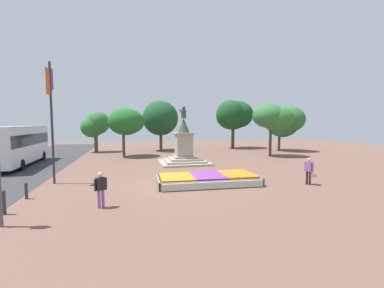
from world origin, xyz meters
TOP-DOWN VIEW (x-y plane):
  - ground_plane at (0.00, 0.00)m, footprint 81.17×81.17m
  - flower_planter at (2.01, -0.41)m, footprint 6.33×3.29m
  - statue_monument at (2.29, 8.04)m, footprint 4.47×4.47m
  - banner_pole at (-7.24, 1.94)m, footprint 0.18×1.16m
  - city_bus at (-12.27, 10.27)m, footprint 2.87×10.18m
  - pedestrian_with_handbag at (7.87, -2.11)m, footprint 0.43×0.68m
  - pedestrian_near_planter at (-3.96, -3.60)m, footprint 0.52×0.37m
  - kerb_bollard_south at (-7.70, -3.56)m, footprint 0.15×0.15m
  - kerb_bollard_mid_a at (-7.66, -1.31)m, footprint 0.15×0.15m
  - park_tree_far_left at (18.25, 15.89)m, footprint 4.79×5.25m
  - park_tree_behind_statue at (-2.87, 14.75)m, footprint 4.06×4.36m
  - park_tree_far_right at (1.66, 20.56)m, footprint 4.86×5.55m
  - park_tree_street_side at (13.30, 10.88)m, footprint 4.55×3.93m
  - park_tree_mid_canopy at (13.10, 21.24)m, footprint 6.02×4.96m
  - park_tree_distant at (-6.89, 20.52)m, footprint 3.66×3.11m

SIDE VIEW (x-z plane):
  - ground_plane at x=0.00m, z-range 0.00..0.00m
  - flower_planter at x=2.01m, z-range -0.02..0.56m
  - kerb_bollard_mid_a at x=-7.66m, z-range 0.02..0.85m
  - kerb_bollard_south at x=-7.70m, z-range 0.03..1.04m
  - pedestrian_near_planter at x=-3.96m, z-range 0.12..1.70m
  - pedestrian_with_handbag at x=7.87m, z-range 0.10..1.74m
  - statue_monument at x=2.29m, z-range -1.46..3.88m
  - city_bus at x=-12.27m, z-range 0.25..3.75m
  - park_tree_distant at x=-6.89m, z-range 0.90..6.27m
  - park_tree_behind_statue at x=-2.87m, z-range 1.22..6.70m
  - banner_pole at x=-7.24m, z-range 0.40..7.81m
  - park_tree_far_left at x=18.25m, z-range 1.08..7.19m
  - park_tree_street_side at x=13.30m, z-range 1.46..7.44m
  - park_tree_far_right at x=1.66m, z-range 1.02..7.92m
  - park_tree_mid_canopy at x=13.10m, z-range 1.40..8.69m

